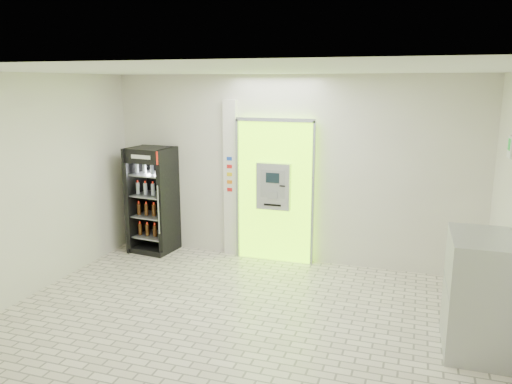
% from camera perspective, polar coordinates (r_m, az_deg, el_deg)
% --- Properties ---
extents(ground, '(6.00, 6.00, 0.00)m').
position_cam_1_polar(ground, '(6.21, -2.40, -15.12)').
color(ground, beige).
rests_on(ground, ground).
extents(room_shell, '(6.00, 6.00, 6.00)m').
position_cam_1_polar(room_shell, '(5.60, -2.57, 1.82)').
color(room_shell, silver).
rests_on(room_shell, ground).
extents(atm_assembly, '(1.30, 0.24, 2.33)m').
position_cam_1_polar(atm_assembly, '(8.05, 2.21, 0.22)').
color(atm_assembly, '#84EB09').
rests_on(atm_assembly, ground).
extents(pillar, '(0.22, 0.11, 2.60)m').
position_cam_1_polar(pillar, '(8.30, -2.90, 1.49)').
color(pillar, silver).
rests_on(pillar, ground).
extents(beverage_cooler, '(0.74, 0.69, 1.81)m').
position_cam_1_polar(beverage_cooler, '(8.73, -11.70, -1.11)').
color(beverage_cooler, black).
rests_on(beverage_cooler, ground).
extents(steel_cabinet, '(0.66, 0.98, 1.29)m').
position_cam_1_polar(steel_cabinet, '(5.98, 24.02, -10.57)').
color(steel_cabinet, '#A6A9AE').
rests_on(steel_cabinet, ground).
extents(exit_sign, '(0.02, 0.22, 0.26)m').
position_cam_1_polar(exit_sign, '(6.68, 27.03, 4.62)').
color(exit_sign, white).
rests_on(exit_sign, room_shell).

